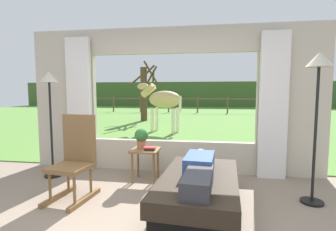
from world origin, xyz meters
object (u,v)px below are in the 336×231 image
Objects in this scene: potted_plant at (141,137)px; pasture_tree at (144,91)px; recliner_sofa at (199,192)px; rocking_chair at (75,158)px; horse at (163,100)px; book_stack at (150,148)px; floor_lamp_right at (318,82)px; reclining_person at (199,169)px; side_table at (145,155)px; floor_lamp_left at (50,92)px.

pasture_tree reaches higher than potted_plant.
rocking_chair is (-1.67, 0.12, 0.33)m from recliner_sofa.
recliner_sofa is at bearing -145.60° from horse.
rocking_chair is 0.62× the size of horse.
potted_plant is at bearing 144.51° from book_stack.
potted_plant is 2.60m from floor_lamp_right.
horse reaches higher than potted_plant.
reclining_person is 1.28× the size of rocking_chair.
rocking_chair is 1.09m from potted_plant.
book_stack is at bearing 138.42° from recliner_sofa.
horse is at bearing -65.99° from pasture_tree.
side_table is at bearing 168.30° from floor_lamp_right.
floor_lamp_left is at bearing -171.58° from horse.
pasture_tree is (-0.44, 8.24, 0.03)m from floor_lamp_left.
floor_lamp_left is at bearing -179.14° from side_table.
floor_lamp_left is at bearing 178.86° from book_stack.
floor_lamp_left is at bearing 173.38° from floor_lamp_right.
potted_plant reaches higher than reclining_person.
recliner_sofa is 6.04m from horse.
pasture_tree is at bearing 104.03° from side_table.
rocking_chair reaches higher than potted_plant.
recliner_sofa is 3.40× the size of side_table.
pasture_tree reaches higher than floor_lamp_right.
recliner_sofa is at bearing -72.13° from pasture_tree.
horse is at bearing 97.60° from book_stack.
floor_lamp_left is at bearing 164.46° from reclining_person.
recliner_sofa is 1.19m from book_stack.
recliner_sofa is 0.31m from reclining_person.
rocking_chair is 1.12m from book_stack.
floor_lamp_right reaches higher than side_table.
floor_lamp_left is (-1.69, 0.03, 0.88)m from book_stack.
horse reaches higher than side_table.
rocking_chair is at bearing -135.82° from side_table.
potted_plant is 0.18× the size of floor_lamp_left.
book_stack is at bearing 45.80° from rocking_chair.
floor_lamp_left is 0.98× the size of horse.
potted_plant is at bearing -153.88° from horse.
horse is at bearing 108.60° from reclining_person.
reclining_person is 1.29m from side_table.
horse is (-0.58, 4.90, 0.73)m from side_table.
recliner_sofa is at bearing -45.17° from side_table.
side_table is at bearing 0.86° from floor_lamp_left.
floor_lamp_right is at bearing 20.38° from recliner_sofa.
horse is (-2.89, 5.38, -0.39)m from floor_lamp_right.
recliner_sofa is 1.27m from side_table.
side_table is at bearing 137.84° from reclining_person.
floor_lamp_right is at bearing -11.70° from side_table.
floor_lamp_left is (-0.82, 0.74, 0.88)m from rocking_chair.
reclining_person reaches higher than recliner_sofa.
book_stack is at bearing -75.50° from pasture_tree.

